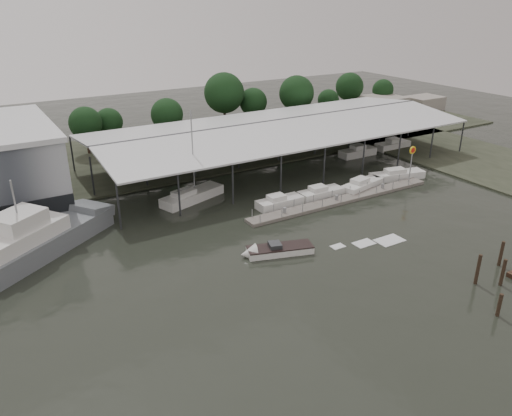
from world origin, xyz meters
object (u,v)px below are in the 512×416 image
shell_fuel_sign (412,158)px  white_sailboat (191,196)px  grey_trawler (34,241)px  speedboat_underway (274,251)px

shell_fuel_sign → white_sailboat: size_ratio=0.47×
white_sailboat → shell_fuel_sign: bearing=-38.1°
grey_trawler → speedboat_underway: (20.95, -12.41, -1.19)m
shell_fuel_sign → grey_trawler: bearing=174.2°
grey_trawler → speedboat_underway: size_ratio=1.04×
shell_fuel_sign → grey_trawler: (-48.30, 4.95, -2.35)m
grey_trawler → white_sailboat: size_ratio=1.58×
grey_trawler → speedboat_underway: grey_trawler is taller
white_sailboat → speedboat_underway: white_sailboat is taller
white_sailboat → grey_trawler: bearing=176.4°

